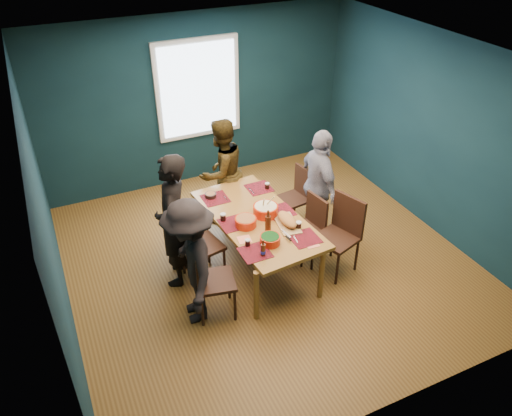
{
  "coord_description": "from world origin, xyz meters",
  "views": [
    {
      "loc": [
        -2.31,
        -4.67,
        4.24
      ],
      "look_at": [
        -0.17,
        -0.03,
        0.88
      ],
      "focal_mm": 35.0,
      "sensor_mm": 36.0,
      "label": 1
    }
  ],
  "objects_px": {
    "bowl_dumpling": "(266,210)",
    "person_right": "(319,185)",
    "chair_left_far": "(183,221)",
    "chair_left_near": "(207,276)",
    "dining_table": "(257,222)",
    "chair_right_far": "(298,192)",
    "person_far_left": "(173,221)",
    "person_back": "(222,172)",
    "bowl_salad": "(246,222)",
    "cutting_board": "(287,221)",
    "chair_right_near": "(342,229)",
    "person_near_left": "(191,263)",
    "bowl_herbs": "(270,239)",
    "chair_right_mid": "(310,222)",
    "chair_left_mid": "(196,242)"
  },
  "relations": [
    {
      "from": "bowl_dumpling",
      "to": "person_right",
      "type": "bearing_deg",
      "value": 15.21
    },
    {
      "from": "chair_left_far",
      "to": "chair_left_near",
      "type": "height_order",
      "value": "chair_left_near"
    },
    {
      "from": "dining_table",
      "to": "chair_right_far",
      "type": "bearing_deg",
      "value": 28.92
    },
    {
      "from": "chair_left_far",
      "to": "chair_left_near",
      "type": "relative_size",
      "value": 0.95
    },
    {
      "from": "bowl_dumpling",
      "to": "person_far_left",
      "type": "bearing_deg",
      "value": 172.26
    },
    {
      "from": "person_far_left",
      "to": "person_back",
      "type": "distance_m",
      "value": 1.43
    },
    {
      "from": "bowl_salad",
      "to": "cutting_board",
      "type": "distance_m",
      "value": 0.5
    },
    {
      "from": "person_far_left",
      "to": "chair_left_far",
      "type": "bearing_deg",
      "value": 175.63
    },
    {
      "from": "person_far_left",
      "to": "bowl_salad",
      "type": "distance_m",
      "value": 0.87
    },
    {
      "from": "chair_right_near",
      "to": "cutting_board",
      "type": "xyz_separation_m",
      "value": [
        -0.68,
        0.2,
        0.2
      ]
    },
    {
      "from": "chair_left_far",
      "to": "cutting_board",
      "type": "bearing_deg",
      "value": -57.57
    },
    {
      "from": "chair_left_far",
      "to": "person_near_left",
      "type": "distance_m",
      "value": 1.2
    },
    {
      "from": "chair_left_far",
      "to": "bowl_herbs",
      "type": "distance_m",
      "value": 1.37
    },
    {
      "from": "chair_right_mid",
      "to": "chair_left_near",
      "type": "bearing_deg",
      "value": -172.77
    },
    {
      "from": "chair_right_far",
      "to": "person_right",
      "type": "bearing_deg",
      "value": -82.12
    },
    {
      "from": "dining_table",
      "to": "chair_right_far",
      "type": "height_order",
      "value": "chair_right_far"
    },
    {
      "from": "chair_right_far",
      "to": "cutting_board",
      "type": "bearing_deg",
      "value": -134.17
    },
    {
      "from": "chair_left_near",
      "to": "person_back",
      "type": "distance_m",
      "value": 1.98
    },
    {
      "from": "person_far_left",
      "to": "chair_left_near",
      "type": "bearing_deg",
      "value": 33.07
    },
    {
      "from": "bowl_herbs",
      "to": "person_right",
      "type": "bearing_deg",
      "value": 35.47
    },
    {
      "from": "dining_table",
      "to": "chair_right_near",
      "type": "bearing_deg",
      "value": -32.84
    },
    {
      "from": "person_back",
      "to": "chair_left_far",
      "type": "bearing_deg",
      "value": 14.15
    },
    {
      "from": "person_right",
      "to": "dining_table",
      "type": "bearing_deg",
      "value": 108.57
    },
    {
      "from": "dining_table",
      "to": "chair_left_near",
      "type": "distance_m",
      "value": 1.07
    },
    {
      "from": "person_near_left",
      "to": "cutting_board",
      "type": "bearing_deg",
      "value": 108.27
    },
    {
      "from": "bowl_salad",
      "to": "person_right",
      "type": "bearing_deg",
      "value": 16.31
    },
    {
      "from": "person_far_left",
      "to": "cutting_board",
      "type": "distance_m",
      "value": 1.37
    },
    {
      "from": "bowl_salad",
      "to": "chair_right_near",
      "type": "bearing_deg",
      "value": -19.17
    },
    {
      "from": "chair_left_mid",
      "to": "cutting_board",
      "type": "distance_m",
      "value": 1.14
    },
    {
      "from": "chair_left_near",
      "to": "bowl_salad",
      "type": "xyz_separation_m",
      "value": [
        0.69,
        0.48,
        0.23
      ]
    },
    {
      "from": "chair_right_mid",
      "to": "bowl_dumpling",
      "type": "bearing_deg",
      "value": 159.95
    },
    {
      "from": "person_near_left",
      "to": "bowl_dumpling",
      "type": "relative_size",
      "value": 4.9
    },
    {
      "from": "person_far_left",
      "to": "person_right",
      "type": "height_order",
      "value": "person_far_left"
    },
    {
      "from": "person_right",
      "to": "person_far_left",
      "type": "bearing_deg",
      "value": 96.95
    },
    {
      "from": "chair_right_far",
      "to": "bowl_herbs",
      "type": "bearing_deg",
      "value": -139.25
    },
    {
      "from": "chair_left_mid",
      "to": "bowl_salad",
      "type": "height_order",
      "value": "chair_left_mid"
    },
    {
      "from": "chair_right_mid",
      "to": "person_back",
      "type": "xyz_separation_m",
      "value": [
        -0.73,
        1.28,
        0.28
      ]
    },
    {
      "from": "person_back",
      "to": "person_right",
      "type": "bearing_deg",
      "value": 117.14
    },
    {
      "from": "bowl_salad",
      "to": "cutting_board",
      "type": "xyz_separation_m",
      "value": [
        0.46,
        -0.19,
        0.0
      ]
    },
    {
      "from": "chair_right_far",
      "to": "person_far_left",
      "type": "xyz_separation_m",
      "value": [
        -1.96,
        -0.46,
        0.36
      ]
    },
    {
      "from": "person_far_left",
      "to": "bowl_herbs",
      "type": "relative_size",
      "value": 7.23
    },
    {
      "from": "bowl_dumpling",
      "to": "bowl_herbs",
      "type": "height_order",
      "value": "bowl_dumpling"
    },
    {
      "from": "chair_left_mid",
      "to": "bowl_salad",
      "type": "distance_m",
      "value": 0.66
    },
    {
      "from": "bowl_salad",
      "to": "cutting_board",
      "type": "height_order",
      "value": "cutting_board"
    },
    {
      "from": "chair_right_near",
      "to": "person_back",
      "type": "bearing_deg",
      "value": 100.35
    },
    {
      "from": "person_back",
      "to": "person_near_left",
      "type": "height_order",
      "value": "person_back"
    },
    {
      "from": "chair_right_near",
      "to": "bowl_herbs",
      "type": "height_order",
      "value": "chair_right_near"
    },
    {
      "from": "chair_left_mid",
      "to": "bowl_herbs",
      "type": "relative_size",
      "value": 4.08
    },
    {
      "from": "dining_table",
      "to": "cutting_board",
      "type": "xyz_separation_m",
      "value": [
        0.26,
        -0.29,
        0.13
      ]
    },
    {
      "from": "person_back",
      "to": "chair_right_far",
      "type": "bearing_deg",
      "value": 128.15
    }
  ]
}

